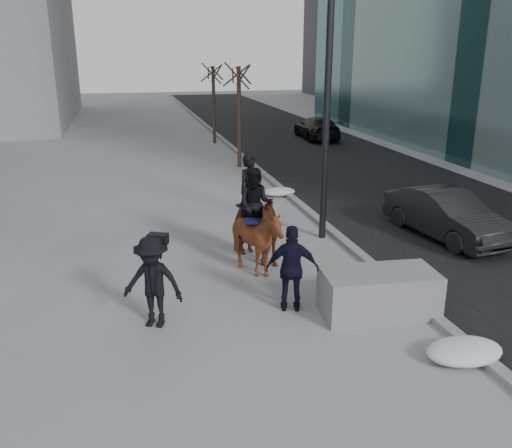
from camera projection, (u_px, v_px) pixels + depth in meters
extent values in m
plane|color=gray|center=(271.00, 315.00, 10.55)|extent=(120.00, 120.00, 0.00)
cube|color=black|center=(375.00, 181.00, 21.39)|extent=(8.00, 90.00, 0.01)
cube|color=gray|center=(277.00, 185.00, 20.46)|extent=(0.25, 90.00, 0.12)
cube|color=gray|center=(379.00, 293.00, 10.50)|extent=(2.28, 1.28, 0.88)
imported|color=black|center=(446.00, 215.00, 14.76)|extent=(1.91, 4.13, 1.31)
imported|color=black|center=(317.00, 128.00, 31.28)|extent=(2.01, 4.51, 1.29)
imported|color=#522510|center=(252.00, 228.00, 13.05)|extent=(1.64, 2.22, 1.71)
imported|color=black|center=(251.00, 191.00, 12.92)|extent=(0.77, 0.65, 1.79)
cube|color=#0E1433|center=(251.00, 206.00, 13.03)|extent=(0.66, 0.70, 0.06)
imported|color=#4A1D0E|center=(257.00, 241.00, 12.29)|extent=(1.73, 1.82, 1.61)
imported|color=black|center=(256.00, 205.00, 12.17)|extent=(0.99, 0.88, 1.68)
cube|color=#10103A|center=(256.00, 220.00, 12.28)|extent=(0.65, 0.69, 0.06)
imported|color=black|center=(292.00, 269.00, 10.53)|extent=(1.11, 0.69, 1.75)
cylinder|color=orange|center=(282.00, 246.00, 10.94)|extent=(0.04, 0.18, 0.07)
imported|color=black|center=(153.00, 282.00, 9.91)|extent=(1.30, 1.07, 1.75)
cube|color=black|center=(158.00, 239.00, 9.95)|extent=(0.42, 0.35, 0.20)
cylinder|color=black|center=(329.00, 68.00, 13.58)|extent=(0.18, 0.18, 9.00)
ellipsoid|color=silver|center=(464.00, 351.00, 8.98)|extent=(1.33, 0.84, 0.34)
ellipsoid|color=silver|center=(279.00, 192.00, 19.18)|extent=(1.15, 0.73, 0.29)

